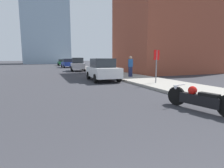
{
  "coord_description": "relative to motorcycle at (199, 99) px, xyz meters",
  "views": [
    {
      "loc": [
        -0.91,
        -0.12,
        1.62
      ],
      "look_at": [
        1.61,
        6.43,
        0.63
      ],
      "focal_mm": 28.0,
      "sensor_mm": 36.0,
      "label": 1
    }
  ],
  "objects": [
    {
      "name": "pedestrian",
      "position": [
        2.32,
        9.28,
        0.67
      ],
      "size": [
        0.36,
        0.25,
        1.75
      ],
      "color": "#1E2347",
      "rests_on": "sidewalk"
    },
    {
      "name": "parked_car_white",
      "position": [
        -0.39,
        8.6,
        0.44
      ],
      "size": [
        1.99,
        3.91,
        1.68
      ],
      "rotation": [
        0.0,
        0.0,
        -0.03
      ],
      "color": "silver",
      "rests_on": "ground_plane"
    },
    {
      "name": "parked_car_green",
      "position": [
        -0.31,
        42.78,
        0.45
      ],
      "size": [
        1.96,
        4.02,
        1.64
      ],
      "rotation": [
        0.0,
        0.0,
        0.03
      ],
      "color": "#1E6B33",
      "rests_on": "ground_plane"
    },
    {
      "name": "motorcycle",
      "position": [
        0.0,
        0.0,
        0.0
      ],
      "size": [
        0.78,
        2.31,
        0.76
      ],
      "rotation": [
        0.0,
        0.0,
        0.23
      ],
      "color": "black",
      "rests_on": "ground_plane"
    },
    {
      "name": "parked_car_silver",
      "position": [
        -0.22,
        20.37,
        0.52
      ],
      "size": [
        2.1,
        4.21,
        1.84
      ],
      "rotation": [
        0.0,
        0.0,
        -0.09
      ],
      "color": "#BCBCC1",
      "rests_on": "ground_plane"
    },
    {
      "name": "parked_car_blue",
      "position": [
        -0.32,
        31.37,
        0.48
      ],
      "size": [
        2.05,
        4.57,
        1.74
      ],
      "rotation": [
        0.0,
        0.0,
        0.06
      ],
      "color": "#1E3899",
      "rests_on": "ground_plane"
    },
    {
      "name": "brick_storefront",
      "position": [
        9.81,
        14.34,
        4.56
      ],
      "size": [
        10.96,
        8.82,
        9.9
      ],
      "color": "brown",
      "rests_on": "ground_plane"
    },
    {
      "name": "sidewalk",
      "position": [
        2.49,
        36.08,
        -0.31
      ],
      "size": [
        3.28,
        240.0,
        0.15
      ],
      "color": "#9E998E",
      "rests_on": "ground_plane"
    },
    {
      "name": "stop_sign",
      "position": [
        2.01,
        5.16,
        1.16
      ],
      "size": [
        0.57,
        0.26,
        2.04
      ],
      "color": "slate",
      "rests_on": "sidewalk"
    }
  ]
}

